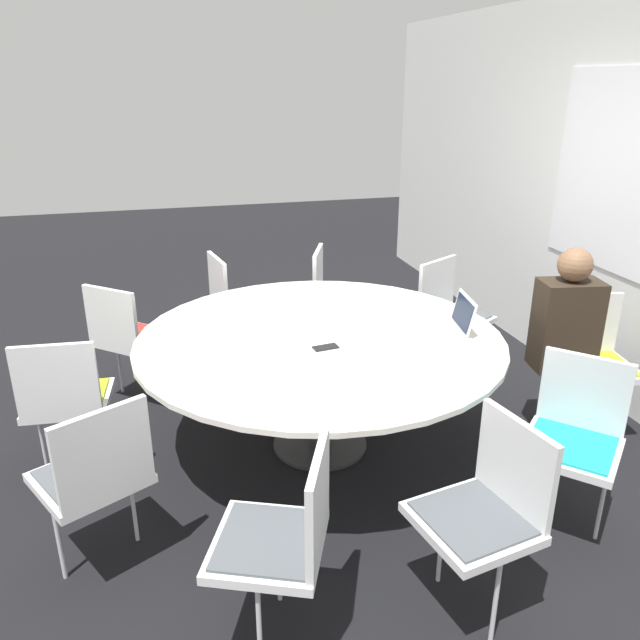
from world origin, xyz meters
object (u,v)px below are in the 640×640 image
chair_0 (593,353)px  chair_6 (95,470)px  chair_1 (450,308)px  chair_9 (575,430)px  chair_4 (127,332)px  person_0 (566,331)px  chair_7 (285,531)px  cell_phone (326,347)px  laptop (452,323)px  handbag (284,332)px  chair_8 (487,503)px  chair_2 (334,292)px  chair_5 (65,394)px  chair_3 (235,298)px

chair_0 → chair_6: size_ratio=1.00×
chair_1 → chair_9: bearing=54.7°
chair_4 → person_0: size_ratio=0.71×
chair_7 → cell_phone: bearing=0.6°
chair_6 → laptop: size_ratio=2.50×
laptop → chair_1: bearing=163.3°
chair_9 → person_0: bearing=-74.2°
person_0 → handbag: (-1.80, -1.36, -0.58)m
chair_0 → chair_4: bearing=-11.8°
chair_7 → handbag: (-2.86, 0.60, -0.38)m
chair_6 → chair_8: bearing=-51.2°
chair_2 → chair_5: (1.28, -1.90, 0.00)m
chair_7 → chair_5: bearing=56.9°
chair_6 → chair_2: bearing=22.4°
chair_0 → person_0: 0.32m
chair_0 → person_0: (0.04, -0.25, 0.19)m
chair_7 → laptop: laptop is taller
chair_9 → handbag: 2.71m
chair_4 → cell_phone: chair_4 is taller
chair_0 → chair_3: size_ratio=1.00×
chair_7 → chair_6: bearing=73.5°
chair_2 → laptop: size_ratio=2.50×
chair_8 → chair_3: bearing=2.5°
chair_3 → cell_phone: (1.56, 0.30, 0.21)m
chair_1 → chair_2: same height
chair_5 → chair_8: (1.44, 1.74, 0.00)m
chair_0 → chair_3: bearing=-28.9°
chair_1 → cell_phone: chair_1 is taller
chair_2 → cell_phone: bearing=4.3°
chair_6 → chair_7: same height
chair_4 → chair_7: same height
chair_5 → chair_1: bearing=19.8°
chair_3 → chair_7: 2.73m
chair_3 → chair_6: (2.12, -0.91, 0.00)m
chair_5 → cell_phone: 1.44m
chair_3 → chair_8: size_ratio=1.00×
chair_5 → chair_8: same height
chair_0 → chair_7: 2.47m
chair_4 → handbag: bearing=69.4°
chair_0 → handbag: bearing=-37.7°
chair_5 → handbag: bearing=49.1°
chair_0 → chair_5: bearing=4.6°
chair_4 → chair_6: (1.62, -0.11, 0.00)m
chair_5 → cell_phone: (0.23, 1.41, 0.21)m
chair_4 → person_0: 2.82m
chair_4 → chair_9: same height
chair_1 → chair_7: same height
person_0 → cell_phone: size_ratio=8.23×
chair_2 → chair_5: 2.29m
laptop → chair_6: bearing=-63.4°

